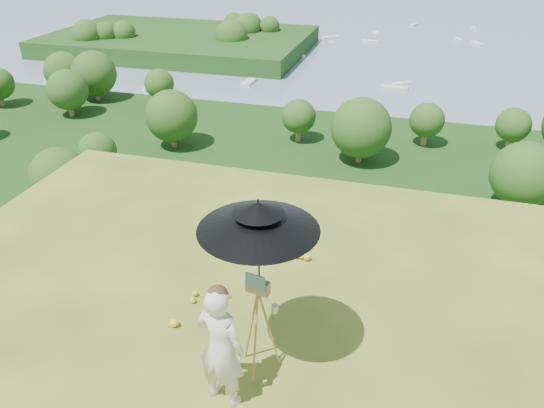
% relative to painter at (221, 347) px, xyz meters
% --- Properties ---
extents(forest_slope, '(140.00, 56.00, 22.00)m').
position_rel_painter_xyz_m(forest_slope, '(1.33, 33.98, -29.80)').
color(forest_slope, '#17350E').
rests_on(forest_slope, bay_water).
extents(shoreline_tier, '(170.00, 28.00, 8.00)m').
position_rel_painter_xyz_m(shoreline_tier, '(1.33, 73.98, -36.80)').
color(shoreline_tier, slate).
rests_on(shoreline_tier, bay_water).
extents(bay_water, '(700.00, 700.00, 0.00)m').
position_rel_painter_xyz_m(bay_water, '(1.33, 238.98, -34.80)').
color(bay_water, slate).
rests_on(bay_water, ground).
extents(peninsula, '(90.00, 60.00, 12.00)m').
position_rel_painter_xyz_m(peninsula, '(-73.67, 153.98, -29.80)').
color(peninsula, '#17350E').
rests_on(peninsula, bay_water).
extents(slope_trees, '(110.00, 50.00, 6.00)m').
position_rel_painter_xyz_m(slope_trees, '(1.33, 33.98, -15.80)').
color(slope_trees, '#2B5318').
rests_on(slope_trees, forest_slope).
extents(harbor_town, '(110.00, 22.00, 5.00)m').
position_rel_painter_xyz_m(harbor_town, '(1.33, 73.98, -30.30)').
color(harbor_town, silver).
rests_on(harbor_town, shoreline_tier).
extents(moored_boats, '(140.00, 140.00, 0.70)m').
position_rel_painter_xyz_m(moored_boats, '(-11.17, 159.98, -34.45)').
color(moored_boats, silver).
rests_on(moored_boats, bay_water).
extents(painter, '(0.66, 0.51, 1.60)m').
position_rel_painter_xyz_m(painter, '(0.00, 0.00, 0.00)').
color(painter, beige).
rests_on(painter, ground).
extents(field_easel, '(0.64, 0.64, 1.46)m').
position_rel_painter_xyz_m(field_easel, '(0.26, 0.55, -0.07)').
color(field_easel, '#A87846').
rests_on(field_easel, ground).
extents(sun_umbrella, '(1.45, 1.45, 1.16)m').
position_rel_painter_xyz_m(sun_umbrella, '(0.26, 0.58, 0.98)').
color(sun_umbrella, black).
rests_on(sun_umbrella, field_easel).
extents(painter_cap, '(0.25, 0.29, 0.10)m').
position_rel_painter_xyz_m(painter_cap, '(0.00, 0.00, 0.75)').
color(painter_cap, pink).
rests_on(painter_cap, painter).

